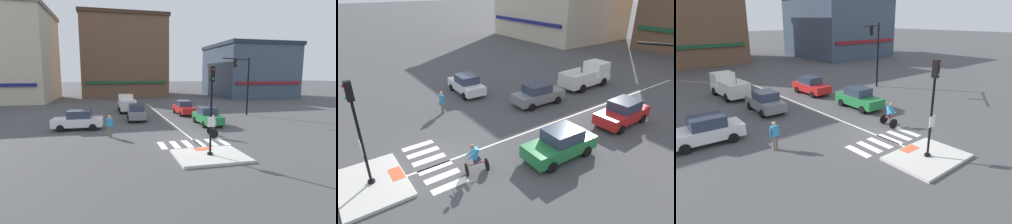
{
  "view_description": "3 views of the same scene",
  "coord_description": "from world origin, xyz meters",
  "views": [
    {
      "loc": [
        -5.45,
        -16.15,
        4.67
      ],
      "look_at": [
        -0.93,
        3.24,
        1.68
      ],
      "focal_mm": 26.82,
      "sensor_mm": 36.0,
      "label": 1
    },
    {
      "loc": [
        12.1,
        -4.25,
        8.56
      ],
      "look_at": [
        -0.34,
        4.64,
        1.51
      ],
      "focal_mm": 29.77,
      "sensor_mm": 36.0,
      "label": 2
    },
    {
      "loc": [
        -11.96,
        -10.79,
        6.95
      ],
      "look_at": [
        -0.25,
        3.09,
        1.0
      ],
      "focal_mm": 30.77,
      "sensor_mm": 36.0,
      "label": 3
    }
  ],
  "objects": [
    {
      "name": "car_green_eastbound_mid",
      "position": [
        3.38,
        5.55,
        0.81
      ],
      "size": [
        1.9,
        4.13,
        1.64
      ],
      "color": "#237A3D",
      "rests_on": "ground"
    },
    {
      "name": "lane_centre_line",
      "position": [
        0.27,
        10.0,
        0.0
      ],
      "size": [
        0.14,
        28.0,
        0.01
      ],
      "primitive_type": "cube",
      "color": "silver",
      "rests_on": "ground"
    },
    {
      "name": "car_white_cross_left",
      "position": [
        -8.12,
        6.06,
        0.81
      ],
      "size": [
        4.17,
        1.97,
        1.64
      ],
      "color": "white",
      "rests_on": "ground"
    },
    {
      "name": "pickup_truck_white_westbound_distant",
      "position": [
        -3.4,
        16.04,
        0.98
      ],
      "size": [
        2.17,
        5.15,
        2.08
      ],
      "color": "white",
      "rests_on": "ground"
    },
    {
      "name": "cyclist",
      "position": [
        2.04,
        1.11,
        0.87
      ],
      "size": [
        0.86,
        1.2,
        1.68
      ],
      "color": "black",
      "rests_on": "ground"
    },
    {
      "name": "building_corner_left",
      "position": [
        23.51,
        33.07,
        5.46
      ],
      "size": [
        15.11,
        15.75,
        10.89
      ],
      "color": "#3D4C60",
      "rests_on": "ground"
    },
    {
      "name": "crosswalk_stripe_b",
      "position": [
        -1.3,
        -0.36,
        0.0
      ],
      "size": [
        0.44,
        1.8,
        0.01
      ],
      "primitive_type": "cube",
      "color": "silver",
      "rests_on": "ground"
    },
    {
      "name": "tactile_pad_front",
      "position": [
        0.0,
        -2.18,
        0.15
      ],
      "size": [
        1.1,
        0.6,
        0.01
      ],
      "primitive_type": "cube",
      "color": "#DB5B38",
      "rests_on": "traffic_island"
    },
    {
      "name": "crosswalk_stripe_c",
      "position": [
        -0.43,
        -0.36,
        0.0
      ],
      "size": [
        0.44,
        1.8,
        0.01
      ],
      "primitive_type": "cube",
      "color": "silver",
      "rests_on": "ground"
    },
    {
      "name": "crosswalk_stripe_f",
      "position": [
        2.16,
        -0.36,
        0.0
      ],
      "size": [
        0.44,
        1.8,
        0.01
      ],
      "primitive_type": "cube",
      "color": "silver",
      "rests_on": "ground"
    },
    {
      "name": "car_red_eastbound_far",
      "position": [
        2.97,
        11.79,
        0.81
      ],
      "size": [
        1.95,
        4.15,
        1.64
      ],
      "color": "red",
      "rests_on": "ground"
    },
    {
      "name": "crosswalk_stripe_e",
      "position": [
        1.3,
        -0.36,
        0.0
      ],
      "size": [
        0.44,
        1.8,
        0.01
      ],
      "primitive_type": "cube",
      "color": "silver",
      "rests_on": "ground"
    },
    {
      "name": "traffic_island",
      "position": [
        0.0,
        -3.3,
        0.07
      ],
      "size": [
        4.0,
        2.96,
        0.15
      ],
      "primitive_type": "cube",
      "color": "beige",
      "rests_on": "ground"
    },
    {
      "name": "traffic_light_mast",
      "position": [
        9.16,
        9.38,
        4.3
      ],
      "size": [
        4.54,
        2.73,
        6.53
      ],
      "color": "black",
      "rests_on": "ground"
    },
    {
      "name": "crosswalk_stripe_d",
      "position": [
        0.43,
        -0.36,
        0.0
      ],
      "size": [
        0.44,
        1.8,
        0.01
      ],
      "primitive_type": "cube",
      "color": "silver",
      "rests_on": "ground"
    },
    {
      "name": "pedestrian_at_curb_left",
      "position": [
        -5.51,
        2.7,
        0.98
      ],
      "size": [
        0.55,
        0.23,
        1.67
      ],
      "color": "#6B6051",
      "rests_on": "ground"
    },
    {
      "name": "car_grey_westbound_far",
      "position": [
        -2.83,
        9.46,
        0.81
      ],
      "size": [
        1.97,
        4.16,
        1.64
      ],
      "color": "slate",
      "rests_on": "ground"
    },
    {
      "name": "ground_plane",
      "position": [
        0.0,
        0.0,
        0.0
      ],
      "size": [
        300.0,
        300.0,
        0.0
      ],
      "primitive_type": "plane",
      "color": "#474749"
    },
    {
      "name": "crosswalk_stripe_a",
      "position": [
        -2.16,
        -0.36,
        0.0
      ],
      "size": [
        0.44,
        1.8,
        0.01
      ],
      "primitive_type": "cube",
      "color": "silver",
      "rests_on": "ground"
    },
    {
      "name": "signal_pole",
      "position": [
        0.0,
        -3.31,
        3.12
      ],
      "size": [
        0.44,
        0.38,
        4.95
      ],
      "color": "black",
      "rests_on": "traffic_island"
    }
  ]
}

